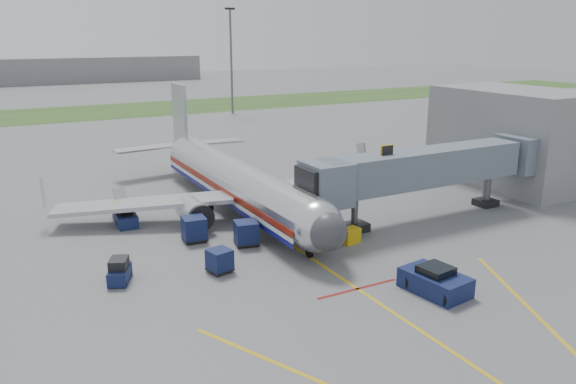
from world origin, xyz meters
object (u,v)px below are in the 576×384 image
airliner (236,181)px  baggage_tug (119,271)px  ramp_worker (117,212)px  belt_loader (125,216)px  pushback_tug (435,281)px

airliner → baggage_tug: airliner is taller
airliner → ramp_worker: bearing=173.4°
ramp_worker → baggage_tug: bearing=-159.3°
airliner → ramp_worker: size_ratio=18.53×
baggage_tug → ramp_worker: size_ratio=1.34×
belt_loader → ramp_worker: 0.76m
airliner → baggage_tug: 17.10m
baggage_tug → pushback_tug: bearing=-32.8°
pushback_tug → ramp_worker: size_ratio=2.30×
pushback_tug → belt_loader: belt_loader is taller
pushback_tug → baggage_tug: size_ratio=1.71×
pushback_tug → belt_loader: size_ratio=0.89×
airliner → pushback_tug: bearing=-79.6°
pushback_tug → baggage_tug: (-17.00, 10.94, -0.01)m
baggage_tug → ramp_worker: (2.49, 12.15, 0.25)m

